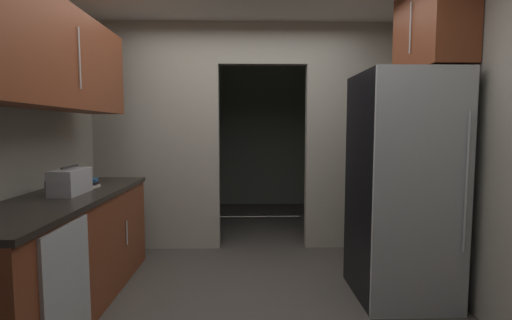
# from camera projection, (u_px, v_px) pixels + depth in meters

# --- Properties ---
(ground) EXTENTS (20.00, 20.00, 0.00)m
(ground) POSITION_uv_depth(u_px,v_px,m) (245.00, 310.00, 2.85)
(ground) COLOR #47423D
(kitchen_partition) EXTENTS (3.44, 0.12, 2.59)m
(kitchen_partition) POSITION_uv_depth(u_px,v_px,m) (240.00, 131.00, 4.26)
(kitchen_partition) COLOR #ADA899
(kitchen_partition) RESTS_ON ground
(adjoining_room_shell) EXTENTS (3.44, 2.58, 2.59)m
(adjoining_room_shell) POSITION_uv_depth(u_px,v_px,m) (246.00, 135.00, 6.04)
(adjoining_room_shell) COLOR gray
(adjoining_room_shell) RESTS_ON ground
(refrigerator) EXTENTS (0.72, 0.79, 1.84)m
(refrigerator) POSITION_uv_depth(u_px,v_px,m) (401.00, 187.00, 3.03)
(refrigerator) COLOR black
(refrigerator) RESTS_ON ground
(lower_cabinet_run) EXTENTS (0.67, 2.20, 0.89)m
(lower_cabinet_run) POSITION_uv_depth(u_px,v_px,m) (63.00, 253.00, 2.83)
(lower_cabinet_run) COLOR brown
(lower_cabinet_run) RESTS_ON ground
(dishwasher) EXTENTS (0.02, 0.56, 0.83)m
(dishwasher) POSITION_uv_depth(u_px,v_px,m) (68.00, 293.00, 2.23)
(dishwasher) COLOR #B7BABC
(dishwasher) RESTS_ON ground
(upper_cabinet_counterside) EXTENTS (0.36, 1.98, 0.75)m
(upper_cabinet_counterside) POSITION_uv_depth(u_px,v_px,m) (54.00, 58.00, 2.70)
(upper_cabinet_counterside) COLOR brown
(upper_cabinet_fridgeside) EXTENTS (0.36, 0.80, 0.69)m
(upper_cabinet_fridgeside) POSITION_uv_depth(u_px,v_px,m) (432.00, 28.00, 3.03)
(upper_cabinet_fridgeside) COLOR brown
(boombox) EXTENTS (0.19, 0.38, 0.22)m
(boombox) POSITION_uv_depth(u_px,v_px,m) (70.00, 182.00, 2.88)
(boombox) COLOR #B2B2B7
(boombox) RESTS_ON lower_cabinet_run
(book_stack) EXTENTS (0.14, 0.15, 0.08)m
(book_stack) POSITION_uv_depth(u_px,v_px,m) (90.00, 183.00, 3.20)
(book_stack) COLOR beige
(book_stack) RESTS_ON lower_cabinet_run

